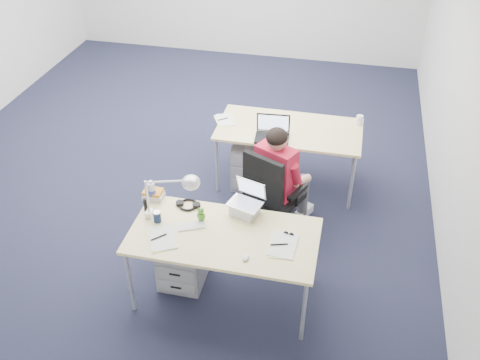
% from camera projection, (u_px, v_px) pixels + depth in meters
% --- Properties ---
extents(floor, '(7.00, 7.00, 0.00)m').
position_uv_depth(floor, '(183.00, 161.00, 6.71)').
color(floor, black).
rests_on(floor, ground).
extents(room, '(6.02, 7.02, 2.80)m').
position_uv_depth(room, '(172.00, 28.00, 5.70)').
color(room, beige).
rests_on(room, ground).
extents(desk_near, '(1.60, 0.80, 0.73)m').
position_uv_depth(desk_near, '(224.00, 239.00, 4.54)').
color(desk_near, '#DCC77F').
rests_on(desk_near, ground).
extents(desk_far, '(1.60, 0.80, 0.73)m').
position_uv_depth(desk_far, '(289.00, 132.00, 5.96)').
color(desk_far, '#DCC77F').
rests_on(desk_far, ground).
extents(office_chair, '(0.89, 0.89, 1.07)m').
position_uv_depth(office_chair, '(273.00, 212.00, 5.42)').
color(office_chair, black).
rests_on(office_chair, ground).
extents(seated_person, '(0.60, 0.75, 1.25)m').
position_uv_depth(seated_person, '(283.00, 178.00, 5.34)').
color(seated_person, red).
rests_on(seated_person, ground).
extents(drawer_pedestal_near, '(0.40, 0.50, 0.55)m').
position_uv_depth(drawer_pedestal_near, '(184.00, 255.00, 4.95)').
color(drawer_pedestal_near, '#939498').
rests_on(drawer_pedestal_near, ground).
extents(drawer_pedestal_far, '(0.40, 0.50, 0.55)m').
position_uv_depth(drawer_pedestal_far, '(252.00, 162.00, 6.20)').
color(drawer_pedestal_far, '#939498').
rests_on(drawer_pedestal_far, ground).
extents(silver_laptop, '(0.33, 0.30, 0.30)m').
position_uv_depth(silver_laptop, '(245.00, 200.00, 4.64)').
color(silver_laptop, silver).
rests_on(silver_laptop, desk_near).
extents(wireless_keyboard, '(0.26, 0.19, 0.01)m').
position_uv_depth(wireless_keyboard, '(191.00, 226.00, 4.59)').
color(wireless_keyboard, white).
rests_on(wireless_keyboard, desk_near).
extents(computer_mouse, '(0.06, 0.09, 0.03)m').
position_uv_depth(computer_mouse, '(246.00, 257.00, 4.27)').
color(computer_mouse, white).
rests_on(computer_mouse, desk_near).
extents(headphones, '(0.24, 0.19, 0.04)m').
position_uv_depth(headphones, '(188.00, 204.00, 4.81)').
color(headphones, black).
rests_on(headphones, desk_near).
extents(can_koozie, '(0.08, 0.08, 0.11)m').
position_uv_depth(can_koozie, '(157.00, 216.00, 4.62)').
color(can_koozie, '#152342').
rests_on(can_koozie, desk_near).
extents(water_bottle, '(0.08, 0.08, 0.22)m').
position_uv_depth(water_bottle, '(152.00, 190.00, 4.83)').
color(water_bottle, silver).
rests_on(water_bottle, desk_near).
extents(bear_figurine, '(0.08, 0.06, 0.14)m').
position_uv_depth(bear_figurine, '(201.00, 215.00, 4.61)').
color(bear_figurine, '#2E751F').
rests_on(bear_figurine, desk_near).
extents(book_stack, '(0.22, 0.20, 0.08)m').
position_uv_depth(book_stack, '(153.00, 194.00, 4.89)').
color(book_stack, silver).
rests_on(book_stack, desk_near).
extents(cordless_phone, '(0.04, 0.03, 0.13)m').
position_uv_depth(cordless_phone, '(146.00, 205.00, 4.73)').
color(cordless_phone, black).
rests_on(cordless_phone, desk_near).
extents(papers_left, '(0.34, 0.37, 0.01)m').
position_uv_depth(papers_left, '(161.00, 238.00, 4.46)').
color(papers_left, '#F9F490').
rests_on(papers_left, desk_near).
extents(papers_right, '(0.22, 0.31, 0.01)m').
position_uv_depth(papers_right, '(282.00, 246.00, 4.39)').
color(papers_right, '#F9F490').
rests_on(papers_right, desk_near).
extents(sunglasses, '(0.10, 0.06, 0.02)m').
position_uv_depth(sunglasses, '(289.00, 234.00, 4.50)').
color(sunglasses, black).
rests_on(sunglasses, desk_near).
extents(desk_lamp, '(0.47, 0.21, 0.52)m').
position_uv_depth(desk_lamp, '(164.00, 195.00, 4.52)').
color(desk_lamp, silver).
rests_on(desk_lamp, desk_near).
extents(dark_laptop, '(0.39, 0.38, 0.26)m').
position_uv_depth(dark_laptop, '(272.00, 128.00, 5.68)').
color(dark_laptop, black).
rests_on(dark_laptop, desk_far).
extents(far_cup, '(0.08, 0.08, 0.11)m').
position_uv_depth(far_cup, '(359.00, 120.00, 5.98)').
color(far_cup, white).
rests_on(far_cup, desk_far).
extents(far_papers, '(0.28, 0.32, 0.01)m').
position_uv_depth(far_papers, '(224.00, 120.00, 6.08)').
color(far_papers, white).
rests_on(far_papers, desk_far).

